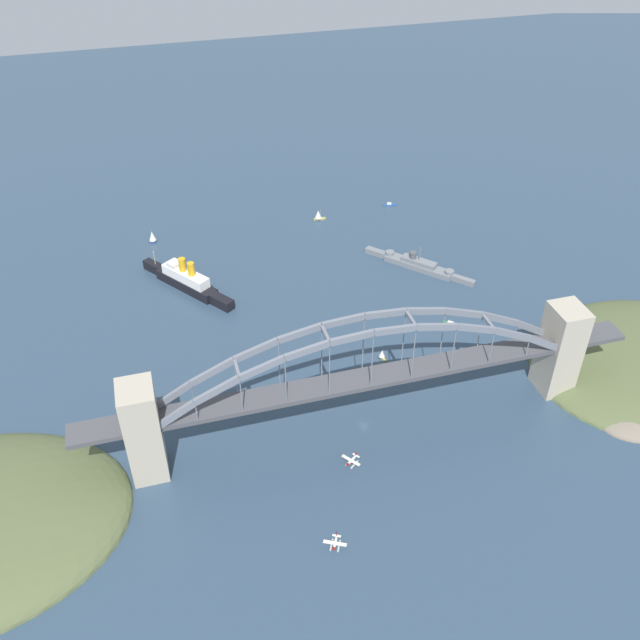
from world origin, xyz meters
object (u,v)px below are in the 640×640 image
(small_boat_3, at_px, (318,215))
(seaplane_second_in_formation, at_px, (335,543))
(small_boat_6, at_px, (466,365))
(seaplane_taxiing_near_bridge, at_px, (352,461))
(small_boat_4, at_px, (390,205))
(harbor_arch_bridge, at_px, (366,383))
(ocean_liner, at_px, (187,280))
(small_boat_2, at_px, (281,393))
(small_boat_0, at_px, (152,236))
(naval_cruiser, at_px, (418,264))
(small_boat_5, at_px, (382,354))
(small_boat_1, at_px, (451,324))

(small_boat_3, bearing_deg, seaplane_second_in_formation, -104.37)
(small_boat_6, bearing_deg, small_boat_3, 100.34)
(seaplane_second_in_formation, bearing_deg, seaplane_taxiing_near_bridge, 63.30)
(small_boat_4, bearing_deg, harbor_arch_bridge, -113.64)
(harbor_arch_bridge, bearing_deg, ocean_liner, 115.44)
(small_boat_2, xyz_separation_m, small_boat_4, (128.80, 182.23, -0.09))
(small_boat_2, bearing_deg, seaplane_taxiing_near_bridge, -69.44)
(seaplane_taxiing_near_bridge, distance_m, small_boat_0, 243.50)
(harbor_arch_bridge, distance_m, small_boat_4, 236.86)
(naval_cruiser, relative_size, small_boat_6, 6.69)
(small_boat_0, bearing_deg, small_boat_5, -55.69)
(seaplane_second_in_formation, relative_size, small_boat_1, 0.99)
(small_boat_1, bearing_deg, small_boat_2, -164.62)
(small_boat_3, height_order, small_boat_6, small_boat_3)
(seaplane_second_in_formation, bearing_deg, small_boat_5, 61.03)
(small_boat_4, height_order, small_boat_5, small_boat_5)
(small_boat_2, bearing_deg, naval_cruiser, 39.16)
(small_boat_0, bearing_deg, small_boat_2, -73.97)
(naval_cruiser, bearing_deg, small_boat_0, 153.57)
(small_boat_5, height_order, small_boat_6, small_boat_5)
(harbor_arch_bridge, xyz_separation_m, seaplane_taxiing_near_bridge, (-13.62, -22.37, -26.45))
(small_boat_5, bearing_deg, small_boat_0, 124.31)
(ocean_liner, distance_m, small_boat_2, 117.80)
(small_boat_3, distance_m, small_boat_6, 184.97)
(seaplane_second_in_formation, bearing_deg, small_boat_0, 100.59)
(naval_cruiser, height_order, seaplane_second_in_formation, naval_cruiser)
(naval_cruiser, relative_size, small_boat_5, 9.49)
(small_boat_4, bearing_deg, seaplane_second_in_formation, -114.75)
(naval_cruiser, height_order, small_boat_5, naval_cruiser)
(ocean_liner, xyz_separation_m, seaplane_second_in_formation, (35.12, -208.94, -4.06))
(small_boat_0, distance_m, small_boat_4, 179.77)
(seaplane_taxiing_near_bridge, height_order, small_boat_2, seaplane_taxiing_near_bridge)
(seaplane_second_in_formation, distance_m, small_boat_3, 281.37)
(seaplane_taxiing_near_bridge, xyz_separation_m, small_boat_2, (-20.87, 55.63, -1.20))
(harbor_arch_bridge, distance_m, naval_cruiser, 153.36)
(ocean_liner, relative_size, naval_cruiser, 1.09)
(seaplane_taxiing_near_bridge, relative_size, seaplane_second_in_formation, 0.94)
(seaplane_taxiing_near_bridge, relative_size, small_boat_6, 0.98)
(seaplane_taxiing_near_bridge, distance_m, small_boat_5, 79.63)
(ocean_liner, relative_size, small_boat_5, 10.32)
(harbor_arch_bridge, height_order, seaplane_taxiing_near_bridge, harbor_arch_bridge)
(small_boat_1, distance_m, small_boat_5, 53.32)
(naval_cruiser, height_order, small_boat_0, naval_cruiser)
(seaplane_second_in_formation, xyz_separation_m, small_boat_0, (-51.15, 273.58, 2.41))
(seaplane_second_in_formation, bearing_deg, naval_cruiser, 58.83)
(small_boat_5, bearing_deg, seaplane_taxiing_near_bridge, -120.27)
(harbor_arch_bridge, relative_size, small_boat_1, 28.23)
(small_boat_4, xyz_separation_m, small_boat_6, (-25.47, -188.13, -0.02))
(small_boat_2, bearing_deg, seaplane_second_in_formation, -89.82)
(ocean_liner, xyz_separation_m, small_boat_3, (104.95, 63.61, -2.12))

